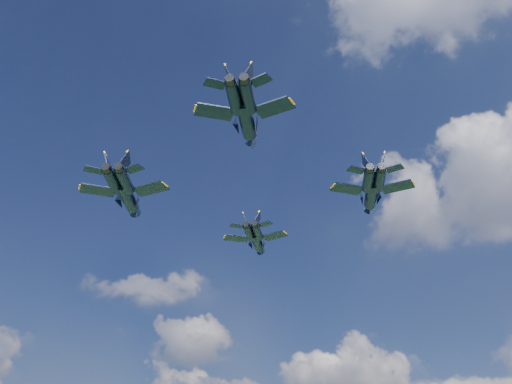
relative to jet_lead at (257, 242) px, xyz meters
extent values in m
cylinder|color=black|center=(0.23, -0.40, -0.07)|extent=(5.12, 7.42, 1.53)
cone|color=black|center=(-2.21, 3.89, -0.07)|extent=(2.35, 2.64, 1.45)
ellipsoid|color=brown|center=(-1.16, 2.04, 0.40)|extent=(1.93, 2.53, 0.70)
cube|color=black|center=(-1.59, -3.39, -0.07)|extent=(4.16, 4.44, 0.15)
cube|color=black|center=(3.73, -0.36, -0.07)|extent=(4.17, 2.71, 0.15)
cube|color=black|center=(1.38, -6.89, -0.07)|extent=(2.17, 2.41, 0.12)
cube|color=black|center=(5.22, -4.71, -0.07)|extent=(2.08, 1.33, 0.12)
cube|color=black|center=(2.15, -5.67, 1.13)|extent=(1.77, 1.94, 2.56)
cube|color=black|center=(3.78, -4.75, 1.13)|extent=(1.44, 2.46, 2.56)
cylinder|color=black|center=(-5.16, -23.67, 0.23)|extent=(6.90, 8.78, 1.88)
cone|color=black|center=(-8.62, -18.70, 0.23)|extent=(3.00, 3.24, 1.77)
ellipsoid|color=brown|center=(-7.13, -20.84, 0.80)|extent=(2.54, 3.03, 0.86)
cube|color=black|center=(-7.05, -27.52, 0.23)|extent=(4.89, 5.50, 0.19)
cube|color=black|center=(-0.89, -23.23, 0.23)|extent=(5.28, 3.71, 0.19)
cube|color=black|center=(-3.04, -31.46, 0.23)|extent=(2.53, 2.94, 0.15)
cube|color=black|center=(1.41, -28.36, 0.23)|extent=(2.67, 1.85, 0.15)
cube|color=black|center=(-2.23, -29.88, 1.69)|extent=(2.36, 2.19, 3.14)
cube|color=black|center=(-0.35, -28.57, 1.69)|extent=(1.80, 2.92, 3.14)
cylinder|color=black|center=(23.78, -4.62, -1.07)|extent=(6.06, 7.90, 1.68)
cone|color=black|center=(20.77, -0.13, -1.07)|extent=(2.66, 2.89, 1.58)
ellipsoid|color=brown|center=(22.06, -2.07, -0.56)|extent=(2.24, 2.72, 0.76)
cube|color=black|center=(22.03, -8.03, -1.07)|extent=(4.41, 4.90, 0.17)
cube|color=black|center=(27.60, -4.30, -1.07)|extent=(4.69, 3.25, 0.17)
cube|color=black|center=(25.55, -11.61, -1.07)|extent=(2.29, 2.63, 0.13)
cube|color=black|center=(29.57, -8.92, -1.07)|extent=(2.37, 1.62, 0.13)
cube|color=black|center=(26.29, -10.22, 0.23)|extent=(2.08, 1.99, 2.80)
cube|color=black|center=(28.00, -9.08, 0.23)|extent=(1.60, 2.63, 2.80)
cylinder|color=black|center=(20.17, -27.67, 0.37)|extent=(6.01, 8.30, 1.73)
cone|color=black|center=(17.24, -22.90, 0.37)|extent=(2.71, 2.99, 1.64)
ellipsoid|color=brown|center=(18.50, -24.96, 0.90)|extent=(2.25, 2.84, 0.79)
cube|color=black|center=(18.22, -31.12, 0.37)|extent=(4.65, 5.05, 0.17)
cube|color=black|center=(24.13, -27.50, 0.37)|extent=(4.79, 3.21, 0.17)
cube|color=black|center=(21.71, -34.97, 0.37)|extent=(2.42, 2.73, 0.13)
cube|color=black|center=(25.98, -32.35, 0.37)|extent=(2.40, 1.59, 0.13)
cube|color=black|center=(22.54, -33.56, 1.72)|extent=(2.07, 2.14, 2.90)
cube|color=black|center=(24.35, -32.45, 1.72)|extent=(1.64, 2.75, 2.90)
camera|label=1|loc=(59.61, -75.62, -43.62)|focal=45.00mm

